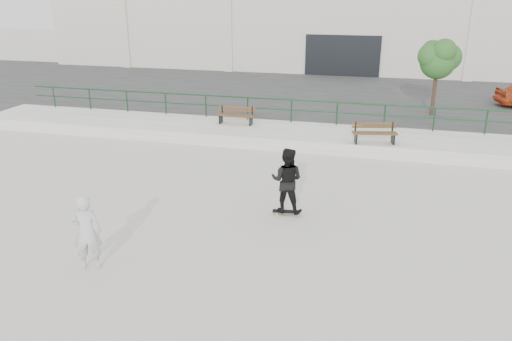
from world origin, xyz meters
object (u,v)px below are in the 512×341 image
(tree, at_px, (439,58))
(standing_skater, at_px, (287,180))
(bench_right, at_px, (374,133))
(skateboard, at_px, (286,212))
(bench_left, at_px, (236,115))
(seated_skater, at_px, (87,232))

(tree, bearing_deg, standing_skater, -112.39)
(bench_right, height_order, skateboard, bench_right)
(standing_skater, bearing_deg, bench_right, -107.38)
(skateboard, bearing_deg, bench_left, 108.87)
(skateboard, relative_size, standing_skater, 0.42)
(tree, xyz_separation_m, standing_skater, (-4.72, -11.47, -2.10))
(bench_right, xyz_separation_m, standing_skater, (-2.22, -6.12, 0.15))
(bench_left, relative_size, standing_skater, 0.87)
(skateboard, xyz_separation_m, seated_skater, (-3.83, -3.98, 0.83))
(skateboard, distance_m, standing_skater, 0.97)
(tree, height_order, skateboard, tree)
(seated_skater, bearing_deg, bench_left, -110.98)
(bench_left, relative_size, bench_right, 0.94)
(tree, height_order, standing_skater, tree)
(standing_skater, bearing_deg, bench_left, -61.25)
(standing_skater, relative_size, seated_skater, 1.04)
(tree, distance_m, seated_skater, 17.80)
(bench_right, distance_m, standing_skater, 6.51)
(bench_right, bearing_deg, standing_skater, -121.92)
(bench_left, xyz_separation_m, bench_right, (5.96, -1.48, 0.01))
(bench_left, relative_size, tree, 0.47)
(bench_right, xyz_separation_m, skateboard, (-2.22, -6.12, -0.81))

